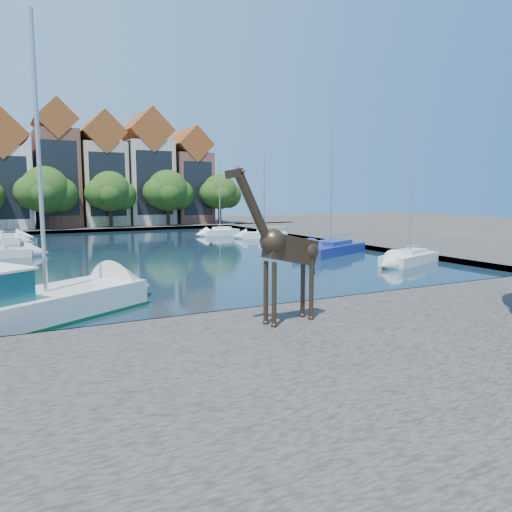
{
  "coord_description": "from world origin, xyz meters",
  "views": [
    {
      "loc": [
        -11.47,
        -18.34,
        5.34
      ],
      "look_at": [
        -2.52,
        -1.02,
        2.8
      ],
      "focal_mm": 35.0,
      "sensor_mm": 36.0,
      "label": 1
    }
  ],
  "objects": [
    {
      "name": "townhouse_east_inner",
      "position": [
        2.0,
        55.99,
        7.73
      ],
      "size": [
        5.94,
        9.18,
        15.79
      ],
      "color": "tan",
      "rests_on": "far_quay"
    },
    {
      "name": "motorsailer",
      "position": [
        -11.32,
        2.66,
        1.02
      ],
      "size": [
        10.99,
        8.36,
        12.23
      ],
      "color": "silver",
      "rests_on": "water_basin"
    },
    {
      "name": "far_quay",
      "position": [
        0.0,
        56.0,
        0.25
      ],
      "size": [
        60.0,
        16.0,
        0.5
      ],
      "primitive_type": "cube",
      "color": "#4F4945",
      "rests_on": "ground"
    },
    {
      "name": "townhouse_east_end",
      "position": [
        15.0,
        55.99,
        7.11
      ],
      "size": [
        5.44,
        9.18,
        14.43
      ],
      "color": "brown",
      "rests_on": "far_quay"
    },
    {
      "name": "sailboat_right_a",
      "position": [
        15.0,
        8.52,
        0.65
      ],
      "size": [
        5.92,
        3.69,
        10.59
      ],
      "color": "silver",
      "rests_on": "water_basin"
    },
    {
      "name": "far_tree_mid_east",
      "position": [
        2.1,
        50.49,
        5.13
      ],
      "size": [
        7.02,
        5.4,
        7.52
      ],
      "color": "#332114",
      "rests_on": "far_quay"
    },
    {
      "name": "near_quay",
      "position": [
        0.0,
        -7.0,
        0.25
      ],
      "size": [
        50.0,
        14.0,
        0.5
      ],
      "primitive_type": "cube",
      "color": "#4F4945",
      "rests_on": "ground"
    },
    {
      "name": "far_tree_east",
      "position": [
        10.11,
        50.49,
        5.24
      ],
      "size": [
        7.54,
        5.8,
        7.84
      ],
      "color": "#332114",
      "rests_on": "far_quay"
    },
    {
      "name": "sailboat_right_d",
      "position": [
        12.09,
        36.71,
        0.62
      ],
      "size": [
        4.83,
        2.36,
        8.49
      ],
      "color": "white",
      "rests_on": "water_basin"
    },
    {
      "name": "giraffe_statue",
      "position": [
        -2.31,
        -2.82,
        3.26
      ],
      "size": [
        3.93,
        0.99,
        5.61
      ],
      "color": "#34261A",
      "rests_on": "near_quay"
    },
    {
      "name": "right_quay",
      "position": [
        25.0,
        24.0,
        0.25
      ],
      "size": [
        14.0,
        52.0,
        0.5
      ],
      "primitive_type": "cube",
      "color": "#4F4945",
      "rests_on": "ground"
    },
    {
      "name": "water_basin",
      "position": [
        0.0,
        24.0,
        0.04
      ],
      "size": [
        38.0,
        50.0,
        0.08
      ],
      "primitive_type": "cube",
      "color": "black",
      "rests_on": "ground"
    },
    {
      "name": "townhouse_center",
      "position": [
        -4.0,
        55.99,
        8.36
      ],
      "size": [
        5.44,
        9.18,
        16.93
      ],
      "color": "brown",
      "rests_on": "far_quay"
    },
    {
      "name": "sailboat_right_b",
      "position": [
        13.13,
        15.67,
        0.71
      ],
      "size": [
        7.99,
        5.57,
        13.83
      ],
      "color": "navy",
      "rests_on": "water_basin"
    },
    {
      "name": "townhouse_east_mid",
      "position": [
        8.5,
        55.99,
        8.1
      ],
      "size": [
        6.43,
        9.18,
        16.65
      ],
      "color": "beige",
      "rests_on": "far_quay"
    },
    {
      "name": "far_tree_mid_west",
      "position": [
        -5.89,
        50.49,
        5.29
      ],
      "size": [
        7.8,
        6.0,
        8.0
      ],
      "color": "#332114",
      "rests_on": "far_quay"
    },
    {
      "name": "far_tree_far_east",
      "position": [
        18.09,
        50.49,
        5.08
      ],
      "size": [
        6.76,
        5.2,
        7.36
      ],
      "color": "#332114",
      "rests_on": "far_quay"
    },
    {
      "name": "sailboat_right_c",
      "position": [
        15.0,
        30.89,
        0.62
      ],
      "size": [
        5.27,
        3.3,
        9.2
      ],
      "color": "silver",
      "rests_on": "water_basin"
    },
    {
      "name": "ground",
      "position": [
        0.0,
        0.0,
        0.0
      ],
      "size": [
        160.0,
        160.0,
        0.0
      ],
      "primitive_type": "plane",
      "color": "#38332B",
      "rests_on": "ground"
    },
    {
      "name": "townhouse_west_inner",
      "position": [
        -10.5,
        55.99,
        7.35
      ],
      "size": [
        6.43,
        9.18,
        15.15
      ],
      "color": "white",
      "rests_on": "far_quay"
    }
  ]
}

